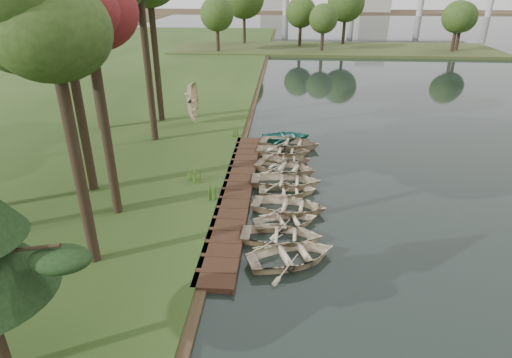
# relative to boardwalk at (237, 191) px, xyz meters

# --- Properties ---
(ground) EXTENTS (300.00, 300.00, 0.00)m
(ground) POSITION_rel_boardwalk_xyz_m (1.60, 0.00, -0.15)
(ground) COLOR #3D2F1D
(boardwalk) EXTENTS (1.60, 16.00, 0.30)m
(boardwalk) POSITION_rel_boardwalk_xyz_m (0.00, 0.00, 0.00)
(boardwalk) COLOR #331F13
(boardwalk) RESTS_ON ground
(peninsula) EXTENTS (50.00, 14.00, 0.45)m
(peninsula) POSITION_rel_boardwalk_xyz_m (9.60, 50.00, 0.08)
(peninsula) COLOR #37421D
(peninsula) RESTS_ON ground
(far_trees) EXTENTS (45.60, 5.60, 8.80)m
(far_trees) POSITION_rel_boardwalk_xyz_m (6.27, 50.00, 6.28)
(far_trees) COLOR black
(far_trees) RESTS_ON peninsula
(rowboat_0) EXTENTS (4.35, 3.76, 0.76)m
(rowboat_0) POSITION_rel_boardwalk_xyz_m (2.87, -5.87, 0.28)
(rowboat_0) COLOR beige
(rowboat_0) RESTS_ON water
(rowboat_1) EXTENTS (3.59, 2.60, 0.73)m
(rowboat_1) POSITION_rel_boardwalk_xyz_m (2.43, -4.43, 0.26)
(rowboat_1) COLOR beige
(rowboat_1) RESTS_ON water
(rowboat_2) EXTENTS (3.55, 2.99, 0.63)m
(rowboat_2) POSITION_rel_boardwalk_xyz_m (2.62, -3.11, 0.21)
(rowboat_2) COLOR beige
(rowboat_2) RESTS_ON water
(rowboat_3) EXTENTS (3.99, 3.11, 0.76)m
(rowboat_3) POSITION_rel_boardwalk_xyz_m (2.75, -1.76, 0.28)
(rowboat_3) COLOR beige
(rowboat_3) RESTS_ON water
(rowboat_4) EXTENTS (3.24, 2.45, 0.63)m
(rowboat_4) POSITION_rel_boardwalk_xyz_m (2.67, 0.05, 0.22)
(rowboat_4) COLOR beige
(rowboat_4) RESTS_ON water
(rowboat_5) EXTENTS (3.90, 2.84, 0.79)m
(rowboat_5) POSITION_rel_boardwalk_xyz_m (2.57, 1.04, 0.30)
(rowboat_5) COLOR beige
(rowboat_5) RESTS_ON water
(rowboat_6) EXTENTS (4.29, 3.61, 0.76)m
(rowboat_6) POSITION_rel_boardwalk_xyz_m (2.53, 2.92, 0.28)
(rowboat_6) COLOR beige
(rowboat_6) RESTS_ON water
(rowboat_7) EXTENTS (3.00, 2.14, 0.62)m
(rowboat_7) POSITION_rel_boardwalk_xyz_m (2.57, 4.33, 0.21)
(rowboat_7) COLOR beige
(rowboat_7) RESTS_ON water
(rowboat_8) EXTENTS (3.66, 2.77, 0.72)m
(rowboat_8) POSITION_rel_boardwalk_xyz_m (2.37, 5.60, 0.26)
(rowboat_8) COLOR beige
(rowboat_8) RESTS_ON water
(rowboat_9) EXTENTS (4.45, 3.51, 0.83)m
(rowboat_9) POSITION_rel_boardwalk_xyz_m (2.79, 6.95, 0.32)
(rowboat_9) COLOR beige
(rowboat_9) RESTS_ON water
(rowboat_10) EXTENTS (3.70, 2.93, 0.69)m
(rowboat_10) POSITION_rel_boardwalk_xyz_m (2.56, 8.34, 0.25)
(rowboat_10) COLOR #2E8174
(rowboat_10) RESTS_ON water
(stored_rowboat) EXTENTS (3.36, 2.62, 0.64)m
(stored_rowboat) POSITION_rel_boardwalk_xyz_m (-4.47, 11.04, 0.47)
(stored_rowboat) COLOR beige
(stored_rowboat) RESTS_ON bank
(tree_0) EXTENTS (3.96, 3.96, 10.82)m
(tree_0) POSITION_rel_boardwalk_xyz_m (-4.87, -6.60, 9.15)
(tree_0) COLOR black
(tree_0) RESTS_ON bank
(tree_2) EXTENTS (3.70, 3.70, 10.48)m
(tree_2) POSITION_rel_boardwalk_xyz_m (-5.36, -2.80, 8.90)
(tree_2) COLOR black
(tree_2) RESTS_ON bank
(reeds_0) EXTENTS (0.60, 0.60, 1.13)m
(reeds_0) POSITION_rel_boardwalk_xyz_m (-1.00, -1.42, 0.72)
(reeds_0) COLOR #3F661E
(reeds_0) RESTS_ON bank
(reeds_1) EXTENTS (0.60, 0.60, 0.88)m
(reeds_1) POSITION_rel_boardwalk_xyz_m (-2.20, 0.70, 0.59)
(reeds_1) COLOR #3F661E
(reeds_1) RESTS_ON bank
(reeds_2) EXTENTS (0.60, 0.60, 1.00)m
(reeds_2) POSITION_rel_boardwalk_xyz_m (-2.57, 0.99, 0.65)
(reeds_2) COLOR #3F661E
(reeds_2) RESTS_ON bank
(reeds_3) EXTENTS (0.60, 0.60, 0.96)m
(reeds_3) POSITION_rel_boardwalk_xyz_m (-1.00, 8.12, 0.63)
(reeds_3) COLOR #3F661E
(reeds_3) RESTS_ON bank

